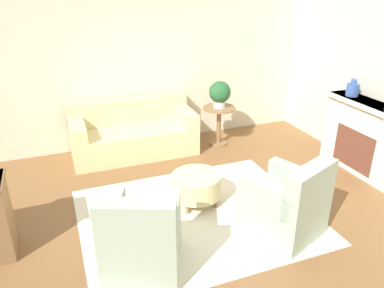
{
  "coord_description": "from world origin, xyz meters",
  "views": [
    {
      "loc": [
        -1.47,
        -3.68,
        2.76
      ],
      "look_at": [
        0.15,
        0.55,
        0.75
      ],
      "focal_mm": 35.0,
      "sensor_mm": 36.0,
      "label": 1
    }
  ],
  "objects_px": {
    "couch": "(134,135)",
    "side_table": "(219,119)",
    "armchair_right": "(287,206)",
    "potted_plant_on_side_table": "(220,93)",
    "ottoman_table": "(196,185)",
    "armchair_left": "(142,240)",
    "vase_mantel_near": "(353,89)"
  },
  "relations": [
    {
      "from": "couch",
      "to": "side_table",
      "type": "bearing_deg",
      "value": -6.43
    },
    {
      "from": "armchair_right",
      "to": "side_table",
      "type": "xyz_separation_m",
      "value": [
        0.35,
        2.64,
        0.11
      ]
    },
    {
      "from": "armchair_right",
      "to": "potted_plant_on_side_table",
      "type": "height_order",
      "value": "potted_plant_on_side_table"
    },
    {
      "from": "couch",
      "to": "side_table",
      "type": "relative_size",
      "value": 2.92
    },
    {
      "from": "couch",
      "to": "ottoman_table",
      "type": "xyz_separation_m",
      "value": [
        0.42,
        -1.84,
        -0.06
      ]
    },
    {
      "from": "side_table",
      "to": "armchair_right",
      "type": "bearing_deg",
      "value": -97.49
    },
    {
      "from": "armchair_right",
      "to": "potted_plant_on_side_table",
      "type": "distance_m",
      "value": 2.72
    },
    {
      "from": "couch",
      "to": "ottoman_table",
      "type": "height_order",
      "value": "couch"
    },
    {
      "from": "armchair_left",
      "to": "armchair_right",
      "type": "height_order",
      "value": "same"
    },
    {
      "from": "couch",
      "to": "ottoman_table",
      "type": "bearing_deg",
      "value": -77.19
    },
    {
      "from": "armchair_right",
      "to": "vase_mantel_near",
      "type": "bearing_deg",
      "value": 33.83
    },
    {
      "from": "armchair_right",
      "to": "ottoman_table",
      "type": "distance_m",
      "value": 1.22
    },
    {
      "from": "armchair_left",
      "to": "armchair_right",
      "type": "relative_size",
      "value": 1.0
    },
    {
      "from": "couch",
      "to": "side_table",
      "type": "xyz_separation_m",
      "value": [
        1.51,
        -0.17,
        0.14
      ]
    },
    {
      "from": "armchair_left",
      "to": "ottoman_table",
      "type": "relative_size",
      "value": 1.58
    },
    {
      "from": "couch",
      "to": "armchair_left",
      "type": "height_order",
      "value": "armchair_left"
    },
    {
      "from": "armchair_left",
      "to": "potted_plant_on_side_table",
      "type": "xyz_separation_m",
      "value": [
        2.06,
        2.64,
        0.59
      ]
    },
    {
      "from": "ottoman_table",
      "to": "potted_plant_on_side_table",
      "type": "distance_m",
      "value": 2.11
    },
    {
      "from": "vase_mantel_near",
      "to": "potted_plant_on_side_table",
      "type": "distance_m",
      "value": 2.1
    },
    {
      "from": "ottoman_table",
      "to": "side_table",
      "type": "relative_size",
      "value": 0.93
    },
    {
      "from": "couch",
      "to": "vase_mantel_near",
      "type": "height_order",
      "value": "vase_mantel_near"
    },
    {
      "from": "armchair_left",
      "to": "vase_mantel_near",
      "type": "xyz_separation_m",
      "value": [
        3.68,
        1.32,
        0.84
      ]
    },
    {
      "from": "potted_plant_on_side_table",
      "to": "vase_mantel_near",
      "type": "bearing_deg",
      "value": -39.12
    },
    {
      "from": "couch",
      "to": "vase_mantel_near",
      "type": "bearing_deg",
      "value": -25.44
    },
    {
      "from": "side_table",
      "to": "vase_mantel_near",
      "type": "bearing_deg",
      "value": -39.12
    },
    {
      "from": "potted_plant_on_side_table",
      "to": "ottoman_table",
      "type": "bearing_deg",
      "value": -123.05
    },
    {
      "from": "armchair_left",
      "to": "side_table",
      "type": "xyz_separation_m",
      "value": [
        2.06,
        2.64,
        0.11
      ]
    },
    {
      "from": "armchair_right",
      "to": "ottoman_table",
      "type": "xyz_separation_m",
      "value": [
        -0.74,
        0.96,
        -0.09
      ]
    },
    {
      "from": "ottoman_table",
      "to": "side_table",
      "type": "height_order",
      "value": "side_table"
    },
    {
      "from": "armchair_right",
      "to": "side_table",
      "type": "distance_m",
      "value": 2.66
    },
    {
      "from": "side_table",
      "to": "potted_plant_on_side_table",
      "type": "bearing_deg",
      "value": 0.0
    },
    {
      "from": "armchair_right",
      "to": "vase_mantel_near",
      "type": "relative_size",
      "value": 3.86
    }
  ]
}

